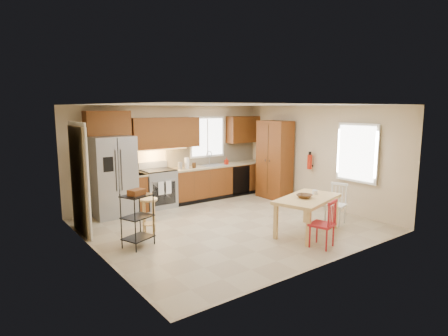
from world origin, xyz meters
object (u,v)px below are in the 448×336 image
Objects in this scene: fire_extinguisher at (310,162)px; dining_table at (307,216)px; refrigerator at (113,176)px; table_jar at (315,193)px; soap_bottle at (226,161)px; utility_cart at (138,220)px; table_bowl at (304,198)px; chair_white at (336,204)px; range_stove at (158,189)px; chair_red at (322,224)px; pantry at (274,160)px; bar_stool at (149,216)px.

dining_table is at bearing -139.77° from fire_extinguisher.
table_jar is (2.92, -3.35, -0.17)m from refrigerator.
soap_bottle is 4.15m from utility_cart.
chair_white is at bearing 2.75° from table_bowl.
range_stove is at bearing 147.38° from fire_extinguisher.
soap_bottle is 0.22× the size of chair_white.
range_stove is at bearing 177.60° from soap_bottle.
chair_white is (0.37, -3.36, -0.57)m from soap_bottle.
utility_cart is at bearing 126.84° from chair_red.
pantry is 3.73m from chair_red.
pantry is 2.46× the size of chair_white.
fire_extinguisher reaches higher than dining_table.
bar_stool is (-2.15, 2.46, -0.07)m from chair_red.
fire_extinguisher is 2.00m from table_jar.
soap_bottle is 3.34m from table_jar.
table_jar is at bearing -116.58° from pantry.
table_jar is at bearing -135.81° from fire_extinguisher.
range_stove is 3.79m from dining_table.
range_stove is 4.82× the size of soap_bottle.
dining_table is (-0.58, -3.41, -0.64)m from soap_bottle.
soap_bottle is 4.21m from chair_red.
chair_red is 3.25m from utility_cart.
table_bowl reaches higher than dining_table.
chair_red is at bearing -57.90° from utility_cart.
pantry is at bearing -18.29° from range_stove.
utility_cart is at bearing -149.06° from soap_bottle.
dining_table is at bearing -121.33° from pantry.
refrigerator is 4.35m from dining_table.
dining_table is 0.51m from table_jar.
chair_red is at bearing -39.85° from bar_stool.
table_jar is (0.67, 0.74, 0.32)m from chair_red.
chair_white is 3.88m from bar_stool.
dining_table is 0.74m from chair_red.
bar_stool is 0.72× the size of utility_cart.
dining_table is at bearing -164.05° from table_jar.
bar_stool is at bearing -121.92° from range_stove.
chair_white is at bearing -55.16° from range_stove.
refrigerator is 4.76m from fire_extinguisher.
chair_red is (2.25, -4.09, -0.48)m from refrigerator.
soap_bottle is 0.13× the size of dining_table.
refrigerator reaches higher than table_bowl.
utility_cart reaches higher than table_jar.
chair_red is (-0.93, -4.06, -0.57)m from soap_bottle.
table_bowl is at bearing 76.32° from chair_white.
range_stove is 3.76m from table_bowl.
pantry reaches higher than bar_stool.
pantry is at bearing 18.83° from bar_stool.
soap_bottle is at bearing -10.15° from chair_white.
chair_white is 1.08m from table_bowl.
soap_bottle is 3.52m from dining_table.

